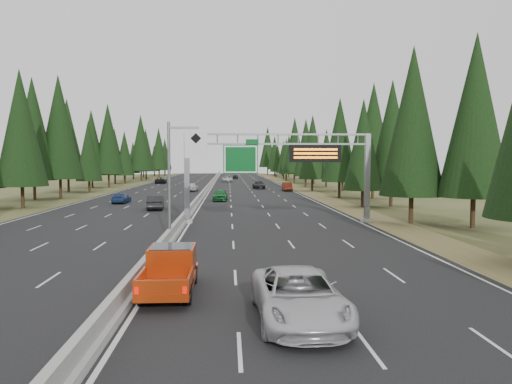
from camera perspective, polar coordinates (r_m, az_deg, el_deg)
road at (r=88.68m, az=-5.71°, el=0.04°), size 32.00×260.00×0.08m
shoulder_right at (r=89.67m, az=5.73°, el=0.07°), size 3.60×260.00×0.06m
shoulder_left at (r=91.22m, az=-16.95°, el=-0.01°), size 3.60×260.00×0.06m
median_barrier at (r=88.66m, az=-5.71°, el=0.28°), size 0.70×260.00×0.85m
sign_gantry at (r=43.59m, az=3.39°, el=3.28°), size 16.75×0.98×7.80m
hov_sign_pole at (r=33.57m, az=-8.92°, el=2.23°), size 2.80×0.50×8.00m
tree_row_right at (r=82.95m, az=9.50°, el=5.83°), size 11.83×239.12×18.88m
tree_row_left at (r=79.06m, az=-22.49°, el=6.00°), size 11.53×241.12×18.17m
silver_minivan at (r=17.20m, az=4.92°, el=-11.78°), size 3.05×6.26×1.71m
red_pickup at (r=21.29m, az=-9.68°, el=-8.42°), size 1.98×5.55×1.81m
car_ahead_green at (r=67.83m, az=-4.10°, el=-0.32°), size 2.06×4.78×1.61m
car_ahead_dkred at (r=89.83m, az=3.59°, el=0.61°), size 1.76×4.71×1.54m
car_ahead_dkgrey at (r=97.00m, az=0.33°, el=0.83°), size 2.45×5.31×1.50m
car_ahead_white at (r=128.89m, az=-3.29°, el=1.51°), size 2.94×5.65×1.52m
car_ahead_far at (r=149.20m, az=-2.38°, el=1.74°), size 1.74×3.85×1.29m
car_onc_near at (r=56.70m, az=-11.40°, el=-1.16°), size 2.11×4.98×1.60m
car_onc_blue at (r=66.27m, az=-15.15°, el=-0.66°), size 1.90×4.53×1.30m
car_onc_white at (r=89.49m, az=-7.29°, el=0.58°), size 2.09×4.61×1.53m
car_onc_far at (r=121.80m, az=-10.81°, el=1.33°), size 2.78×5.61×1.53m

